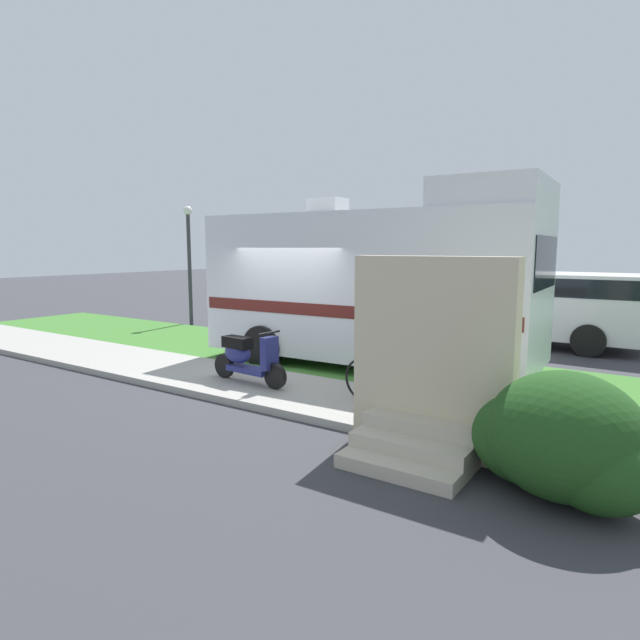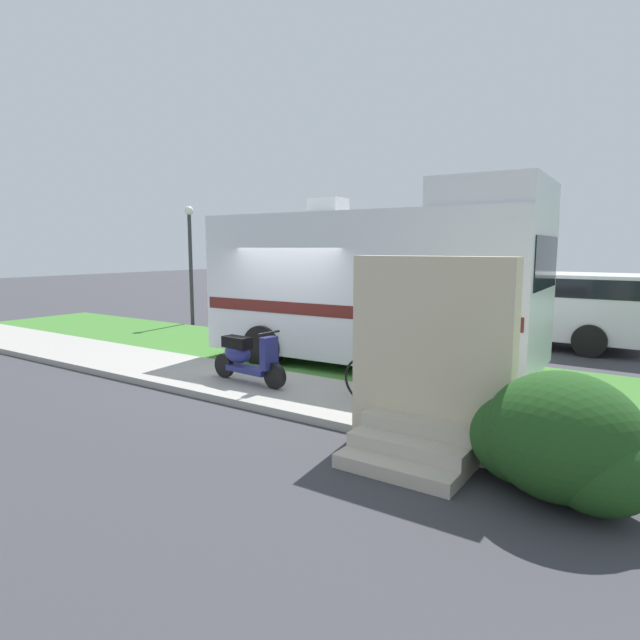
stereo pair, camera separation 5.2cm
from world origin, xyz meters
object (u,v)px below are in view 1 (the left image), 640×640
Objects in this scene: bottle_green at (443,397)px; street_lamp_post at (189,253)px; pickup_truck_near at (548,307)px; bicycle at (389,383)px; scooter at (246,357)px; motorhome_rv at (374,284)px.

street_lamp_post reaches higher than bottle_green.
pickup_truck_near is at bearing 88.41° from bottle_green.
bicycle is 10.81m from street_lamp_post.
bottle_green is (0.62, 0.60, -0.25)m from bicycle.
scooter is 3.48m from bottle_green.
pickup_truck_near is 6.87m from bottle_green.
motorhome_rv is 3.46m from bottle_green.
bicycle is at bearing -135.98° from bottle_green.
motorhome_rv is 3.18m from scooter.
scooter is 8.49m from street_lamp_post.
motorhome_rv is 8.12m from street_lamp_post.
pickup_truck_near is 20.19× the size of bottle_green.
scooter is 2.78m from bicycle.
motorhome_rv is at bearing 68.42° from scooter.
bottle_green is (-0.19, -6.83, -0.75)m from pickup_truck_near.
pickup_truck_near is at bearing 62.20° from motorhome_rv.
bicycle is at bearing 1.31° from scooter.
motorhome_rv reaches higher than scooter.
scooter is 0.30× the size of pickup_truck_near.
scooter is 8.32m from pickup_truck_near.
pickup_truck_near is (2.50, 4.75, -0.77)m from motorhome_rv.
street_lamp_post reaches higher than scooter.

